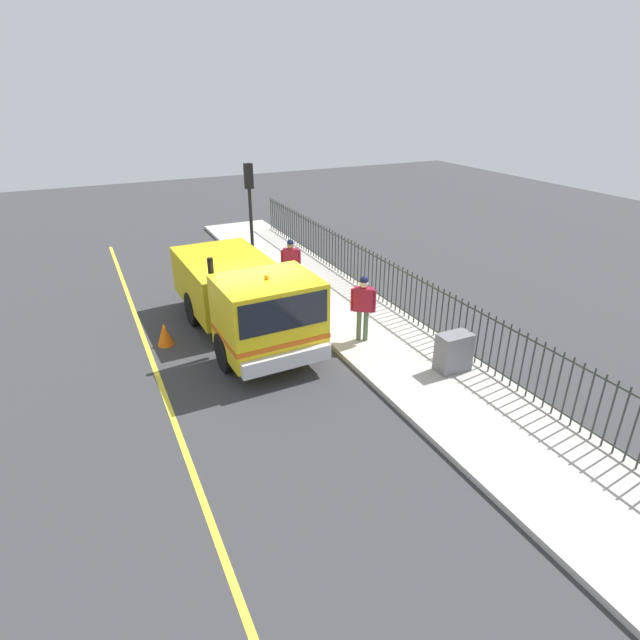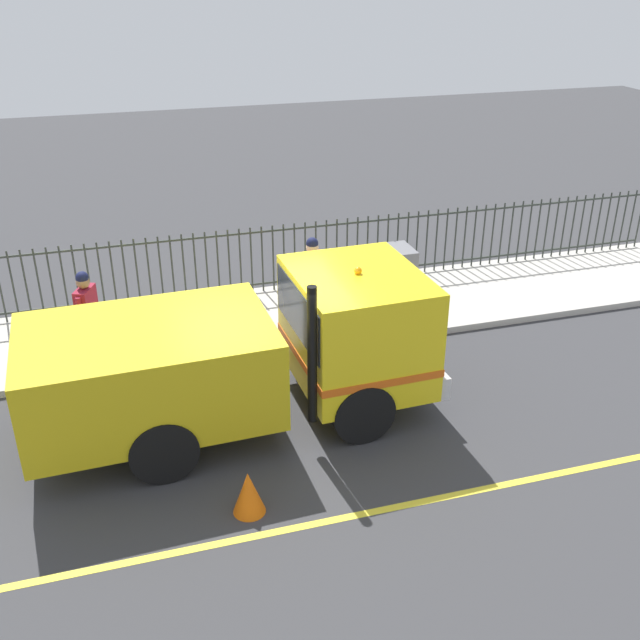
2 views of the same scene
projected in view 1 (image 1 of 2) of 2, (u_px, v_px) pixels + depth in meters
name	position (u px, v px, depth m)	size (l,w,h in m)	color
ground_plane	(253.00, 340.00, 13.79)	(52.99, 52.99, 0.00)	#38383A
sidewalk_slab	(354.00, 317.00, 15.00)	(2.90, 24.08, 0.13)	#B7B2A8
lane_marking	(152.00, 361.00, 12.75)	(0.12, 21.68, 0.01)	yellow
work_truck	(246.00, 296.00, 13.32)	(2.50, 6.19, 2.60)	yellow
worker_standing	(363.00, 302.00, 13.06)	(0.55, 0.48, 1.79)	maroon
pedestrian_distant	(291.00, 260.00, 16.27)	(0.60, 0.39, 1.73)	maroon
iron_fence	(392.00, 285.00, 15.16)	(0.04, 20.51, 1.44)	#2D332D
traffic_light_near	(250.00, 194.00, 17.92)	(0.33, 0.25, 3.69)	black
utility_cabinet	(454.00, 352.00, 11.93)	(0.80, 0.47, 0.93)	slate
traffic_cone	(165.00, 334.00, 13.42)	(0.43, 0.43, 0.62)	orange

